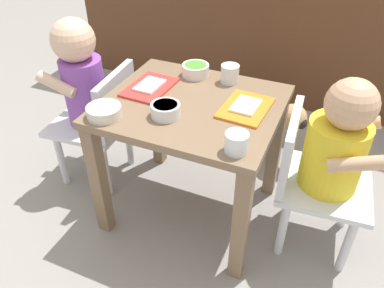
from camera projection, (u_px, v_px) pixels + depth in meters
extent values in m
plane|color=gray|center=(192.00, 207.00, 1.48)|extent=(7.00, 7.00, 0.00)
cube|color=#56331E|center=(275.00, 0.00, 1.99)|extent=(2.15, 0.37, 0.99)
cube|color=#7A6047|center=(192.00, 106.00, 1.21)|extent=(0.55, 0.48, 0.03)
cube|color=#7A6047|center=(99.00, 181.00, 1.27)|extent=(0.04, 0.04, 0.44)
cube|color=#7A6047|center=(241.00, 226.00, 1.12)|extent=(0.04, 0.04, 0.44)
cube|color=#7A6047|center=(158.00, 118.00, 1.59)|extent=(0.04, 0.04, 0.44)
cube|color=#7A6047|center=(275.00, 146.00, 1.43)|extent=(0.04, 0.04, 0.44)
cube|color=silver|center=(91.00, 123.00, 1.50)|extent=(0.30, 0.30, 0.02)
cube|color=silver|center=(117.00, 102.00, 1.40)|extent=(0.05, 0.27, 0.22)
cylinder|color=purple|center=(85.00, 92.00, 1.42)|extent=(0.15, 0.15, 0.26)
sphere|color=beige|center=(73.00, 40.00, 1.30)|extent=(0.15, 0.15, 0.15)
cylinder|color=silver|center=(88.00, 132.00, 1.68)|extent=(0.03, 0.03, 0.24)
cylinder|color=silver|center=(61.00, 159.00, 1.53)|extent=(0.03, 0.03, 0.24)
cylinder|color=silver|center=(129.00, 140.00, 1.63)|extent=(0.03, 0.03, 0.24)
cylinder|color=silver|center=(106.00, 169.00, 1.48)|extent=(0.03, 0.03, 0.24)
cylinder|color=beige|center=(83.00, 65.00, 1.46)|extent=(0.15, 0.05, 0.09)
cylinder|color=beige|center=(57.00, 85.00, 1.33)|extent=(0.15, 0.05, 0.09)
cube|color=silver|center=(325.00, 185.00, 1.21)|extent=(0.30, 0.30, 0.02)
cube|color=silver|center=(290.00, 147.00, 1.18)|extent=(0.04, 0.27, 0.22)
cylinder|color=yellow|center=(333.00, 155.00, 1.14)|extent=(0.18, 0.18, 0.22)
sphere|color=tan|center=(352.00, 104.00, 1.03)|extent=(0.15, 0.15, 0.15)
cylinder|color=silver|center=(347.00, 244.00, 1.19)|extent=(0.03, 0.03, 0.24)
cylinder|color=silver|center=(349.00, 200.00, 1.34)|extent=(0.03, 0.03, 0.24)
cylinder|color=silver|center=(283.00, 228.00, 1.24)|extent=(0.03, 0.03, 0.24)
cylinder|color=silver|center=(291.00, 188.00, 1.39)|extent=(0.03, 0.03, 0.24)
cylinder|color=tan|center=(355.00, 164.00, 1.02)|extent=(0.15, 0.05, 0.09)
cylinder|color=tan|center=(356.00, 125.00, 1.17)|extent=(0.15, 0.05, 0.09)
ellipsoid|color=tan|center=(256.00, 107.00, 1.70)|extent=(0.39, 0.32, 0.16)
sphere|color=tan|center=(293.00, 118.00, 1.55)|extent=(0.12, 0.12, 0.12)
sphere|color=black|center=(301.00, 123.00, 1.53)|extent=(0.05, 0.05, 0.05)
torus|color=green|center=(286.00, 117.00, 1.58)|extent=(0.07, 0.10, 0.10)
sphere|color=tan|center=(231.00, 87.00, 1.78)|extent=(0.05, 0.05, 0.05)
cylinder|color=tan|center=(260.00, 146.00, 1.69)|extent=(0.04, 0.04, 0.13)
cylinder|color=tan|center=(277.00, 137.00, 1.75)|extent=(0.04, 0.04, 0.13)
cylinder|color=tan|center=(231.00, 128.00, 1.81)|extent=(0.04, 0.04, 0.13)
cylinder|color=tan|center=(247.00, 119.00, 1.87)|extent=(0.04, 0.04, 0.13)
cube|color=red|center=(150.00, 87.00, 1.28)|extent=(0.14, 0.20, 0.01)
cube|color=white|center=(150.00, 85.00, 1.27)|extent=(0.08, 0.11, 0.01)
cube|color=orange|center=(246.00, 108.00, 1.17)|extent=(0.14, 0.19, 0.01)
cube|color=white|center=(246.00, 106.00, 1.17)|extent=(0.08, 0.11, 0.01)
cylinder|color=white|center=(230.00, 74.00, 1.30)|extent=(0.06, 0.06, 0.06)
cylinder|color=silver|center=(230.00, 78.00, 1.31)|extent=(0.05, 0.05, 0.03)
cylinder|color=white|center=(236.00, 143.00, 0.99)|extent=(0.06, 0.06, 0.06)
cylinder|color=silver|center=(236.00, 147.00, 0.99)|extent=(0.05, 0.05, 0.03)
cylinder|color=white|center=(166.00, 110.00, 1.13)|extent=(0.09, 0.09, 0.04)
cylinder|color=gold|center=(165.00, 105.00, 1.12)|extent=(0.07, 0.07, 0.01)
cylinder|color=white|center=(196.00, 70.00, 1.34)|extent=(0.09, 0.09, 0.04)
cylinder|color=#4C8C33|center=(196.00, 65.00, 1.33)|extent=(0.08, 0.08, 0.01)
cylinder|color=silver|center=(104.00, 112.00, 1.13)|extent=(0.10, 0.10, 0.03)
cylinder|color=#D84C33|center=(103.00, 108.00, 1.12)|extent=(0.09, 0.09, 0.01)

